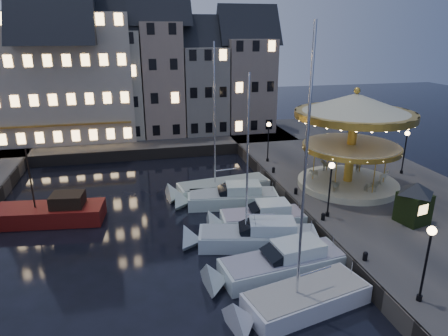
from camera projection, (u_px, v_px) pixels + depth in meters
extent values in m
plane|color=black|center=(236.00, 250.00, 27.39)|extent=(160.00, 160.00, 0.00)
cube|color=#474442|center=(370.00, 191.00, 35.70)|extent=(16.00, 56.00, 1.30)
cube|color=#474442|center=(121.00, 143.00, 51.26)|extent=(44.00, 12.00, 1.30)
cube|color=#47423A|center=(286.00, 199.00, 33.99)|extent=(0.15, 44.00, 1.30)
cube|color=#47423A|center=(138.00, 155.00, 46.16)|extent=(48.00, 0.15, 1.30)
cylinder|color=black|center=(419.00, 298.00, 20.17)|extent=(0.28, 0.28, 0.30)
cylinder|color=black|center=(425.00, 268.00, 19.60)|extent=(0.12, 0.12, 3.80)
sphere|color=#FFD18C|center=(432.00, 231.00, 18.94)|extent=(0.44, 0.44, 0.44)
cylinder|color=black|center=(327.00, 214.00, 29.38)|extent=(0.28, 0.28, 0.30)
cylinder|color=black|center=(329.00, 192.00, 28.81)|extent=(0.12, 0.12, 3.80)
sphere|color=#FFD18C|center=(332.00, 165.00, 28.15)|extent=(0.44, 0.44, 0.44)
cylinder|color=black|center=(267.00, 160.00, 41.82)|extent=(0.28, 0.28, 0.30)
cylinder|color=black|center=(268.00, 144.00, 41.25)|extent=(0.12, 0.12, 3.80)
sphere|color=#FFD18C|center=(269.00, 124.00, 40.59)|extent=(0.44, 0.44, 0.44)
cylinder|color=black|center=(401.00, 172.00, 38.25)|extent=(0.28, 0.28, 0.30)
cylinder|color=black|center=(404.00, 154.00, 37.68)|extent=(0.12, 0.12, 3.80)
sphere|color=#FFD18C|center=(407.00, 133.00, 37.02)|extent=(0.44, 0.44, 0.44)
cylinder|color=black|center=(365.00, 257.00, 23.71)|extent=(0.28, 0.28, 0.40)
sphere|color=black|center=(365.00, 254.00, 23.64)|extent=(0.30, 0.30, 0.30)
cylinder|color=black|center=(323.00, 217.00, 28.78)|extent=(0.28, 0.28, 0.40)
sphere|color=black|center=(323.00, 215.00, 28.71)|extent=(0.30, 0.30, 0.30)
cylinder|color=black|center=(296.00, 192.00, 33.38)|extent=(0.28, 0.28, 0.40)
sphere|color=black|center=(296.00, 189.00, 33.31)|extent=(0.30, 0.30, 0.30)
cylinder|color=black|center=(273.00, 171.00, 38.45)|extent=(0.28, 0.28, 0.40)
sphere|color=black|center=(274.00, 168.00, 38.38)|extent=(0.30, 0.30, 0.30)
cube|color=gray|center=(20.00, 96.00, 48.65)|extent=(5.00, 8.00, 11.00)
cube|color=#9B9878|center=(66.00, 90.00, 49.65)|extent=(5.60, 8.00, 12.00)
cube|color=#A8A28C|center=(116.00, 85.00, 50.78)|extent=(6.20, 8.00, 13.00)
cube|color=gray|center=(161.00, 79.00, 51.85)|extent=(5.00, 8.00, 14.00)
cube|color=gray|center=(203.00, 90.00, 53.51)|extent=(5.60, 8.00, 11.00)
cube|color=gray|center=(246.00, 85.00, 54.64)|extent=(6.20, 8.00, 12.00)
cube|color=beige|center=(65.00, 78.00, 49.17)|extent=(16.00, 9.00, 15.00)
cube|color=silver|center=(306.00, 300.00, 21.58)|extent=(7.27, 4.10, 1.30)
cube|color=gray|center=(307.00, 289.00, 21.36)|extent=(6.89, 3.82, 0.10)
cylinder|color=silver|center=(304.00, 188.00, 19.14)|extent=(0.14, 0.14, 11.99)
cube|color=silver|center=(283.00, 266.00, 24.65)|extent=(8.14, 3.63, 1.30)
cube|color=gray|center=(284.00, 257.00, 24.43)|extent=(7.72, 3.37, 0.10)
cube|color=silver|center=(298.00, 248.00, 24.61)|extent=(3.22, 2.34, 0.80)
cube|color=black|center=(275.00, 254.00, 24.12)|extent=(1.53, 1.99, 1.00)
cube|color=silver|center=(258.00, 240.00, 27.77)|extent=(8.48, 4.15, 1.30)
cube|color=#89939B|center=(258.00, 231.00, 27.56)|extent=(8.04, 3.87, 0.10)
cube|color=silver|center=(272.00, 226.00, 27.42)|extent=(3.42, 2.44, 0.80)
cube|color=black|center=(249.00, 227.00, 27.45)|extent=(1.68, 1.94, 1.01)
cylinder|color=silver|center=(248.00, 156.00, 25.78)|extent=(0.14, 0.14, 10.97)
cube|color=silver|center=(263.00, 221.00, 30.59)|extent=(6.46, 2.83, 1.30)
cube|color=gray|center=(263.00, 213.00, 30.37)|extent=(6.13, 2.62, 0.10)
cube|color=silver|center=(273.00, 207.00, 30.35)|extent=(2.51, 1.97, 0.80)
cube|color=black|center=(257.00, 209.00, 30.19)|extent=(1.20, 1.76, 0.90)
cube|color=silver|center=(232.00, 200.00, 34.33)|extent=(7.93, 3.58, 1.30)
cube|color=#8F9897|center=(232.00, 193.00, 34.12)|extent=(7.52, 3.32, 0.10)
cube|color=silver|center=(243.00, 188.00, 34.06)|extent=(3.14, 2.29, 0.80)
cube|color=black|center=(225.00, 190.00, 33.96)|extent=(1.51, 1.94, 0.98)
cube|color=silver|center=(224.00, 188.00, 36.95)|extent=(8.64, 3.56, 1.30)
cube|color=gray|center=(224.00, 181.00, 36.73)|extent=(8.20, 3.31, 0.10)
cylinder|color=silver|center=(215.00, 122.00, 34.62)|extent=(0.14, 0.14, 11.30)
cube|color=maroon|center=(50.00, 215.00, 31.29)|extent=(8.49, 3.82, 1.50)
cube|color=black|center=(68.00, 200.00, 31.05)|extent=(2.63, 2.25, 1.09)
cylinder|color=black|center=(31.00, 181.00, 30.23)|extent=(0.12, 0.12, 4.92)
cylinder|color=beige|center=(347.00, 183.00, 35.02)|extent=(8.57, 8.57, 0.54)
cylinder|color=gold|center=(351.00, 144.00, 33.86)|extent=(0.75, 0.75, 6.64)
cylinder|color=beige|center=(351.00, 145.00, 33.89)|extent=(7.93, 7.93, 0.19)
cylinder|color=gold|center=(351.00, 147.00, 33.96)|extent=(8.23, 8.23, 0.38)
cone|color=beige|center=(356.00, 104.00, 32.75)|extent=(9.86, 9.86, 1.71)
cylinder|color=gold|center=(355.00, 115.00, 33.04)|extent=(9.86, 9.86, 0.54)
sphere|color=gold|center=(357.00, 91.00, 32.40)|extent=(0.54, 0.54, 0.54)
imported|color=beige|center=(372.00, 169.00, 36.19)|extent=(1.79, 1.29, 1.07)
cube|color=black|center=(413.00, 208.00, 28.17)|extent=(2.21, 2.21, 2.20)
pyramid|color=black|center=(418.00, 183.00, 27.54)|extent=(2.93, 2.93, 0.82)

